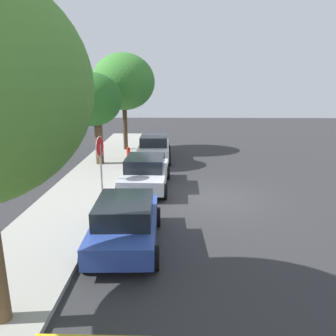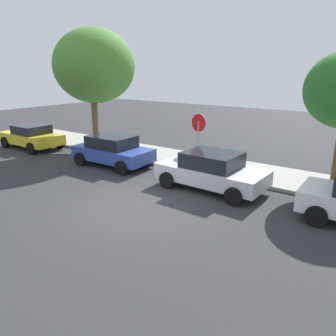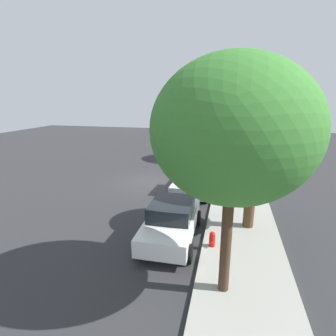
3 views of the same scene
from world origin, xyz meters
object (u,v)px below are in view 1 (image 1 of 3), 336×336
parked_car_white (154,148)px  fire_hydrant (129,153)px  stop_sign (100,156)px  street_tree_far (93,100)px  parked_car_silver (145,172)px  street_tree_mid_block (124,82)px  parked_car_blue (125,222)px

parked_car_white → fire_hydrant: 1.73m
stop_sign → street_tree_far: size_ratio=0.51×
parked_car_silver → parked_car_white: (5.34, -0.06, 0.03)m
stop_sign → street_tree_mid_block: bearing=2.5°
parked_car_white → street_tree_far: size_ratio=0.80×
parked_car_white → street_tree_far: 4.57m
parked_car_blue → street_tree_mid_block: street_tree_mid_block is taller
parked_car_white → street_tree_far: (-1.55, 3.17, 2.90)m
parked_car_white → parked_car_blue: bearing=179.0°
fire_hydrant → stop_sign: bearing=179.5°
stop_sign → street_tree_far: bearing=15.5°
stop_sign → street_tree_mid_block: size_ratio=0.41×
parked_car_silver → street_tree_far: size_ratio=0.81×
stop_sign → street_tree_mid_block: (9.42, 0.41, 2.79)m
stop_sign → fire_hydrant: size_ratio=3.65×
street_tree_mid_block → street_tree_far: bearing=165.2°
stop_sign → parked_car_silver: bearing=-46.0°
parked_car_blue → street_tree_far: bearing=18.1°
fire_hydrant → street_tree_far: bearing=142.1°
stop_sign → fire_hydrant: 7.49m
stop_sign → street_tree_mid_block: 9.84m
parked_car_blue → street_tree_far: 10.05m
stop_sign → street_tree_mid_block: street_tree_mid_block is taller
parked_car_blue → street_tree_far: street_tree_far is taller
parked_car_silver → street_tree_far: street_tree_far is taller
parked_car_silver → street_tree_far: 5.71m
parked_car_silver → street_tree_mid_block: street_tree_mid_block is taller
parked_car_silver → parked_car_blue: size_ratio=1.07×
parked_car_silver → parked_car_blue: 5.35m
parked_car_silver → fire_hydrant: size_ratio=5.82×
parked_car_silver → parked_car_blue: (-5.35, 0.12, 0.00)m
stop_sign → street_tree_far: (5.35, 1.49, 1.86)m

